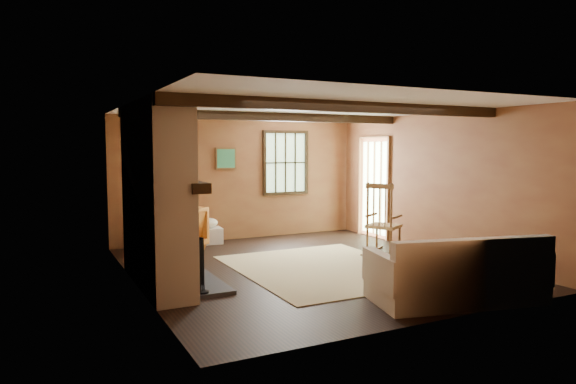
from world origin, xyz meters
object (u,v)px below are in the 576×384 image
sofa (459,278)px  laundry_basket (208,236)px  fireplace (157,202)px  rocking_chair (383,224)px  armchair (174,229)px

sofa → laundry_basket: size_ratio=4.31×
fireplace → rocking_chair: 3.92m
rocking_chair → fireplace: bearing=63.2°
laundry_basket → fireplace: bearing=-120.6°
sofa → rocking_chair: bearing=84.4°
sofa → fireplace: bearing=154.8°
sofa → laundry_basket: bearing=120.2°
fireplace → rocking_chair: fireplace is taller
rocking_chair → sofa: bearing=130.3°
fireplace → armchair: (0.74, 2.10, -0.71)m
rocking_chair → sofa: rocking_chair is taller
laundry_basket → armchair: armchair is taller
fireplace → sofa: (2.98, -2.35, -0.81)m
armchair → laundry_basket: bearing=176.8°
rocking_chair → sofa: size_ratio=0.57×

